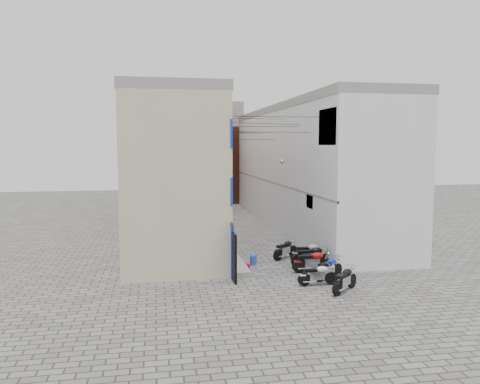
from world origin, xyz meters
TOP-DOWN VIEW (x-y plane):
  - ground at (0.00, 0.00)m, footprint 90.00×90.00m
  - plinth at (-2.05, 13.00)m, footprint 0.90×26.00m
  - building_left at (-4.98, 12.95)m, footprint 5.10×27.00m
  - building_right at (5.00, 13.00)m, footprint 5.94×26.00m
  - building_far_brick_left at (-2.00, 28.00)m, footprint 6.00×6.00m
  - building_far_brick_right at (3.00, 30.00)m, footprint 5.00×6.00m
  - building_far_concrete at (0.00, 34.00)m, footprint 8.00×5.00m
  - far_shopfront at (0.00, 25.20)m, footprint 2.00×0.30m
  - overhead_wires at (0.00, 7.64)m, footprint 5.80×13.02m
  - motorcycle_a at (1.79, -2.74)m, footprint 1.90×1.76m
  - motorcycle_b at (0.98, -1.71)m, footprint 1.82×0.61m
  - motorcycle_c at (1.82, -0.84)m, footprint 1.95×1.56m
  - motorcycle_d at (1.48, 0.35)m, footprint 2.06×0.69m
  - motorcycle_e at (1.72, 1.20)m, footprint 2.17×0.73m
  - motorcycle_f at (1.90, 2.18)m, footprint 2.02×0.66m
  - motorcycle_g at (0.93, 3.28)m, footprint 1.92×1.66m
  - person_a at (-2.07, 5.25)m, footprint 0.46×0.64m
  - person_b at (-2.35, 1.68)m, footprint 0.95×1.02m
  - water_jug_near at (-1.08, 2.23)m, footprint 0.40×0.40m
  - water_jug_far at (-0.97, 2.54)m, footprint 0.37×0.37m
  - red_crate at (-1.55, 1.60)m, footprint 0.43×0.36m

SIDE VIEW (x-z plane):
  - ground at x=0.00m, z-range 0.00..0.00m
  - red_crate at x=-1.55m, z-range 0.00..0.23m
  - plinth at x=-2.05m, z-range 0.00..0.25m
  - water_jug_near at x=-1.08m, z-range 0.00..0.49m
  - water_jug_far at x=-0.97m, z-range 0.00..0.49m
  - motorcycle_b at x=0.98m, z-range 0.00..1.05m
  - motorcycle_c at x=1.82m, z-range 0.00..1.12m
  - motorcycle_g at x=0.93m, z-range 0.00..1.12m
  - motorcycle_a at x=1.79m, z-range 0.00..1.14m
  - motorcycle_f at x=1.90m, z-range 0.00..1.17m
  - motorcycle_d at x=1.48m, z-range 0.00..1.18m
  - motorcycle_e at x=1.72m, z-range 0.00..1.25m
  - person_a at x=-2.07m, z-range 0.25..1.88m
  - person_b at x=-2.35m, z-range 0.25..1.93m
  - far_shopfront at x=0.00m, z-range 0.00..2.40m
  - building_far_brick_right at x=3.00m, z-range 0.00..8.00m
  - building_left at x=-4.98m, z-range 0.00..9.00m
  - building_right at x=5.00m, z-range 0.01..9.01m
  - building_far_brick_left at x=-2.00m, z-range 0.00..10.00m
  - building_far_concrete at x=0.00m, z-range 0.00..11.00m
  - overhead_wires at x=0.00m, z-range 6.46..7.79m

